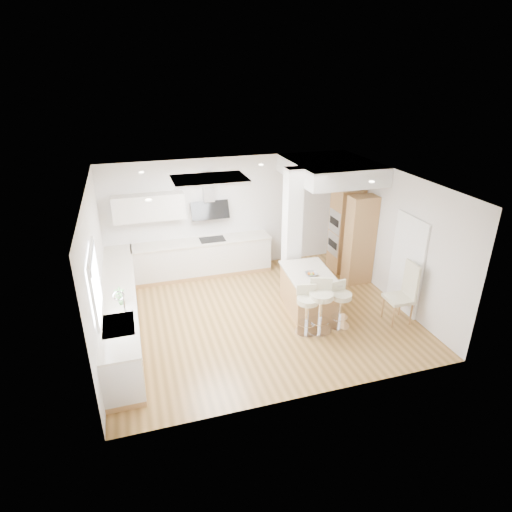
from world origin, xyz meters
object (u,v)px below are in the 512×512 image
object	(u,v)px
peninsula	(308,290)
dining_chair	(405,291)
bar_stool_b	(321,304)
bar_stool_a	(307,308)
bar_stool_c	(340,303)

from	to	relation	value
peninsula	dining_chair	bearing A→B (deg)	-27.25
bar_stool_b	dining_chair	bearing A→B (deg)	16.27
bar_stool_b	peninsula	bearing A→B (deg)	103.19
bar_stool_a	peninsula	bearing A→B (deg)	76.74
bar_stool_a	bar_stool_c	xyz separation A→B (m)	(0.70, 0.01, -0.02)
bar_stool_c	dining_chair	bearing A→B (deg)	-15.54
peninsula	bar_stool_c	size ratio (longest dim) A/B	1.54
peninsula	bar_stool_c	bearing A→B (deg)	-64.41
peninsula	dining_chair	world-z (taller)	dining_chair
peninsula	bar_stool_b	xyz separation A→B (m)	(-0.11, -0.86, 0.18)
bar_stool_a	bar_stool_b	xyz separation A→B (m)	(0.26, -0.03, 0.06)
bar_stool_a	bar_stool_b	bearing A→B (deg)	4.67
bar_stool_b	dining_chair	world-z (taller)	dining_chair
peninsula	bar_stool_a	distance (m)	0.92
bar_stool_a	bar_stool_c	size ratio (longest dim) A/B	1.03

